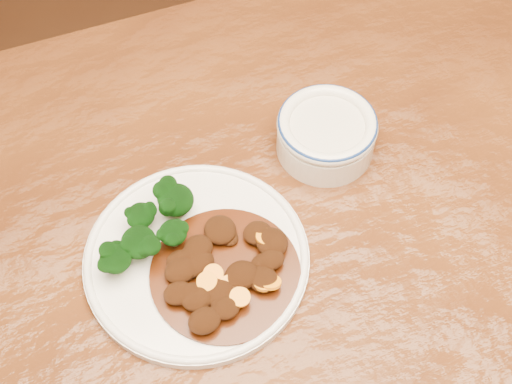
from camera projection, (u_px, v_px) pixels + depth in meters
name	position (u px, v px, depth m)	size (l,w,h in m)	color
dining_table	(325.00, 281.00, 0.87)	(1.56, 1.00, 0.75)	#5F2F10
dinner_plate	(197.00, 258.00, 0.79)	(0.25, 0.25, 0.02)	white
broccoli_florets	(151.00, 228.00, 0.78)	(0.12, 0.08, 0.04)	#78984F
mince_stew	(222.00, 270.00, 0.77)	(0.17, 0.17, 0.02)	#3F1906
dip_bowl	(326.00, 133.00, 0.86)	(0.12, 0.12, 0.06)	white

